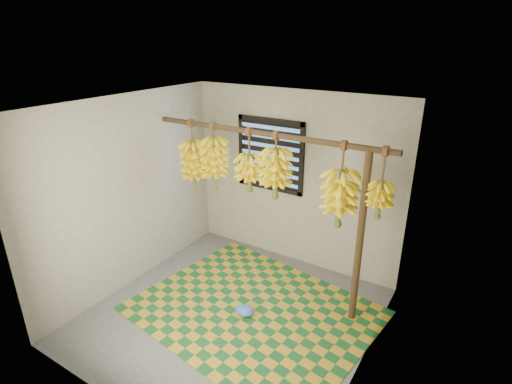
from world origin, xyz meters
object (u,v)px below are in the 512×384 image
Objects in this scene: banana_bunch_c at (249,173)px; support_post at (360,241)px; banana_bunch_a at (194,165)px; banana_bunch_f at (380,200)px; plastic_bag at (245,311)px; banana_bunch_b at (215,163)px; banana_bunch_e at (340,199)px; banana_bunch_d at (276,174)px; woven_mat at (254,310)px.

support_post is at bearing -0.00° from banana_bunch_c.
banana_bunch_a is at bearing 180.00° from support_post.
banana_bunch_a is 1.24× the size of banana_bunch_f.
plastic_bag is 1.81m from banana_bunch_b.
banana_bunch_a reaches higher than plastic_bag.
support_post is at bearing 180.00° from banana_bunch_f.
support_post is 0.53m from banana_bunch_f.
banana_bunch_b is at bearing -180.00° from banana_bunch_c.
banana_bunch_b is at bearing -180.00° from banana_bunch_e.
banana_bunch_c is (0.85, 0.00, 0.06)m from banana_bunch_a.
banana_bunch_c is (-0.32, 0.61, 1.45)m from plastic_bag.
plastic_bag is 0.29× the size of banana_bunch_d.
banana_bunch_a reaches higher than support_post.
banana_bunch_b is (-1.90, 0.00, 0.54)m from support_post.
support_post is at bearing -0.00° from banana_bunch_e.
banana_bunch_a is at bearing 180.00° from banana_bunch_d.
banana_bunch_c is 1.53m from banana_bunch_f.
banana_bunch_c is (0.51, 0.00, -0.03)m from banana_bunch_b.
banana_bunch_e is at bearing 0.00° from banana_bunch_a.
plastic_bag is (-0.05, -0.12, 0.05)m from woven_mat.
banana_bunch_e is at bearing 0.00° from banana_bunch_c.
banana_bunch_c is 0.36m from banana_bunch_d.
banana_bunch_d is at bearing -180.00° from banana_bunch_e.
banana_bunch_d is 1.05× the size of banana_bunch_f.
banana_bunch_c reaches higher than support_post.
banana_bunch_f is (1.53, -0.00, -0.00)m from banana_bunch_c.
banana_bunch_e is (0.76, 0.49, 1.42)m from woven_mat.
banana_bunch_b is 1.64m from banana_bunch_e.
woven_mat is at bearing -53.57° from banana_bunch_c.
banana_bunch_c is 1.03× the size of banana_bunch_f.
banana_bunch_f is at bearing -0.00° from banana_bunch_e.
plastic_bag is at bearing -62.74° from banana_bunch_c.
banana_bunch_e is (1.12, 0.00, -0.08)m from banana_bunch_c.
banana_bunch_d is 0.78m from banana_bunch_e.
banana_bunch_e reaches higher than woven_mat.
banana_bunch_a is at bearing 180.00° from banana_bunch_f.
banana_bunch_a is 0.99× the size of banana_bunch_e.
woven_mat is 1.95m from banana_bunch_a.
support_post is 1.55m from plastic_bag.
banana_bunch_f is (0.15, 0.00, 0.50)m from support_post.
banana_bunch_f is (1.18, 0.00, -0.06)m from banana_bunch_d.
banana_bunch_b is at bearing 150.60° from woven_mat.
banana_bunch_a is at bearing 180.00° from banana_bunch_b.
banana_bunch_e is (0.81, 0.61, 1.37)m from plastic_bag.
banana_bunch_d reaches higher than support_post.
banana_bunch_d is at bearing 0.00° from banana_bunch_a.
plastic_bag is at bearing -153.36° from banana_bunch_f.
banana_bunch_f is at bearing 0.00° from support_post.
plastic_bag is at bearing -36.50° from banana_bunch_b.
banana_bunch_e is at bearing 32.98° from woven_mat.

